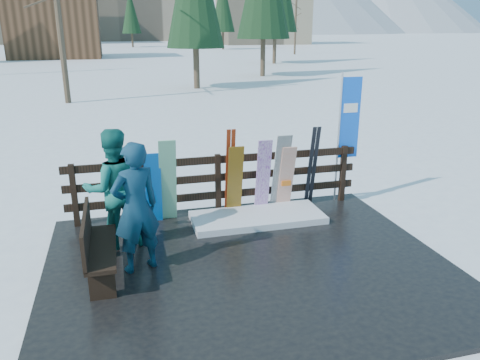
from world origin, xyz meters
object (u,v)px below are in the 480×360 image
object	(u,v)px
bench	(95,244)
snowboard_0	(153,188)
snowboard_5	(286,178)
person_back	(114,189)
snowboard_2	(235,181)
snowboard_4	(281,173)
snowboard_3	(263,176)
rental_flag	(347,123)
snowboard_1	(168,181)
person_front	(136,208)

from	to	relation	value
bench	snowboard_0	distance (m)	2.02
snowboard_5	snowboard_0	bearing A→B (deg)	180.00
bench	person_back	xyz separation A→B (m)	(0.29, 1.02, 0.45)
snowboard_2	snowboard_4	bearing A→B (deg)	0.00
bench	snowboard_0	bearing A→B (deg)	61.59
snowboard_3	rental_flag	xyz separation A→B (m)	(1.81, 0.27, 0.88)
snowboard_5	snowboard_1	bearing A→B (deg)	-180.00
snowboard_0	person_front	bearing A→B (deg)	-102.52
snowboard_2	snowboard_4	size ratio (longest dim) A/B	0.88
bench	snowboard_4	size ratio (longest dim) A/B	0.96
person_front	snowboard_5	bearing A→B (deg)	-170.88
bench	snowboard_1	distance (m)	2.17
bench	snowboard_2	size ratio (longest dim) A/B	1.08
snowboard_5	rental_flag	size ratio (longest dim) A/B	0.51
snowboard_3	person_front	world-z (taller)	person_front
person_front	person_back	world-z (taller)	person_back
snowboard_3	rental_flag	world-z (taller)	rental_flag
snowboard_2	snowboard_3	xyz separation A→B (m)	(0.55, -0.00, 0.04)
snowboard_1	snowboard_3	bearing A→B (deg)	0.00
snowboard_0	person_back	world-z (taller)	person_back
snowboard_0	person_front	size ratio (longest dim) A/B	0.70
snowboard_2	person_front	distance (m)	2.53
snowboard_2	person_front	size ratio (longest dim) A/B	0.72
snowboard_0	snowboard_2	size ratio (longest dim) A/B	0.97
snowboard_4	bench	bearing A→B (deg)	-152.22
snowboard_0	snowboard_1	xyz separation A→B (m)	(0.27, -0.00, 0.11)
snowboard_3	person_front	distance (m)	2.95
rental_flag	bench	bearing A→B (deg)	-157.07
snowboard_1	rental_flag	xyz separation A→B (m)	(3.61, 0.27, 0.82)
snowboard_2	rental_flag	bearing A→B (deg)	6.52
bench	snowboard_3	size ratio (longest dim) A/B	1.02
snowboard_0	rental_flag	world-z (taller)	rental_flag
bench	snowboard_5	world-z (taller)	snowboard_5
snowboard_1	snowboard_3	size ratio (longest dim) A/B	1.09
snowboard_3	rental_flag	size ratio (longest dim) A/B	0.56
bench	person_back	bearing A→B (deg)	74.06
snowboard_5	person_front	xyz separation A→B (m)	(-2.89, -1.66, 0.32)
snowboard_4	snowboard_5	xyz separation A→B (m)	(0.12, -0.00, -0.12)
rental_flag	person_front	distance (m)	4.71
snowboard_1	rental_flag	distance (m)	3.71
person_front	person_back	distance (m)	0.96
snowboard_1	snowboard_4	distance (m)	2.14
snowboard_1	snowboard_2	xyz separation A→B (m)	(1.24, 0.00, -0.10)
bench	snowboard_0	world-z (taller)	snowboard_0
snowboard_5	person_back	size ratio (longest dim) A/B	0.69
snowboard_5	person_back	xyz separation A→B (m)	(-3.19, -0.75, 0.32)
person_front	person_back	xyz separation A→B (m)	(-0.30, 0.91, 0.00)
snowboard_2	snowboard_3	bearing A→B (deg)	-0.00
bench	rental_flag	size ratio (longest dim) A/B	0.58
snowboard_4	person_front	world-z (taller)	person_front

